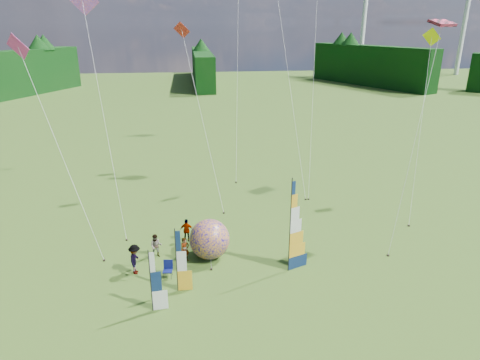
{
  "coord_description": "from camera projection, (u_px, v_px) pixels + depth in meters",
  "views": [
    {
      "loc": [
        -3.61,
        -17.58,
        13.53
      ],
      "look_at": [
        -1.0,
        4.0,
        5.5
      ],
      "focal_mm": 32.0,
      "sensor_mm": 36.0,
      "label": 1
    }
  ],
  "objects": [
    {
      "name": "spectator_d",
      "position": [
        187.0,
        230.0,
        27.9
      ],
      "size": [
        0.96,
        0.52,
        1.56
      ],
      "primitive_type": "imported",
      "rotation": [
        0.0,
        0.0,
        2.98
      ],
      "color": "#66594C",
      "rests_on": "ground"
    },
    {
      "name": "small_kite_pink",
      "position": [
        59.0,
        142.0,
        25.83
      ],
      "size": [
        10.38,
        10.78,
        13.49
      ],
      "primitive_type": null,
      "rotation": [
        0.0,
        0.0,
        -0.43
      ],
      "color": "#F1369D",
      "rests_on": "ground"
    },
    {
      "name": "small_kite_yellow",
      "position": [
        422.0,
        119.0,
        31.52
      ],
      "size": [
        8.41,
        11.01,
        13.66
      ],
      "primitive_type": null,
      "rotation": [
        0.0,
        0.0,
        -0.23
      ],
      "color": "#FFFD00",
      "rests_on": "ground"
    },
    {
      "name": "turbine_right",
      "position": [
        364.0,
        17.0,
        116.33
      ],
      "size": [
        8.0,
        1.2,
        30.0
      ],
      "primitive_type": null,
      "color": "silver",
      "rests_on": "ground"
    },
    {
      "name": "kite_whale",
      "position": [
        288.0,
        62.0,
        37.27
      ],
      "size": [
        6.77,
        16.74,
        20.56
      ],
      "primitive_type": null,
      "rotation": [
        0.0,
        0.0,
        0.19
      ],
      "color": "black",
      "rests_on": "ground"
    },
    {
      "name": "feather_banner_main",
      "position": [
        290.0,
        228.0,
        23.85
      ],
      "size": [
        1.41,
        0.65,
        5.52
      ],
      "primitive_type": null,
      "rotation": [
        0.0,
        0.0,
        0.38
      ],
      "color": "navy",
      "rests_on": "ground"
    },
    {
      "name": "bol_inflatable",
      "position": [
        209.0,
        239.0,
        25.81
      ],
      "size": [
        3.08,
        3.08,
        2.45
      ],
      "primitive_type": "sphere",
      "rotation": [
        0.0,
        0.0,
        -0.3
      ],
      "color": "#040085",
      "rests_on": "ground"
    },
    {
      "name": "spectator_a",
      "position": [
        185.0,
        250.0,
        25.55
      ],
      "size": [
        0.67,
        0.6,
        1.53
      ],
      "primitive_type": "imported",
      "rotation": [
        0.0,
        0.0,
        0.53
      ],
      "color": "#66594C",
      "rests_on": "ground"
    },
    {
      "name": "kite_parafoil",
      "position": [
        418.0,
        122.0,
        26.15
      ],
      "size": [
        11.07,
        11.48,
        15.58
      ],
      "primitive_type": null,
      "rotation": [
        0.0,
        0.0,
        0.38
      ],
      "color": "#D3284E",
      "rests_on": "ground"
    },
    {
      "name": "small_kite_green",
      "position": [
        237.0,
        65.0,
        39.54
      ],
      "size": [
        5.52,
        12.64,
        19.62
      ],
      "primitive_type": null,
      "rotation": [
        0.0,
        0.0,
        -0.13
      ],
      "color": "#419434",
      "rests_on": "ground"
    },
    {
      "name": "side_banner_far",
      "position": [
        151.0,
        282.0,
        20.8
      ],
      "size": [
        0.98,
        0.19,
        3.29
      ],
      "primitive_type": null,
      "rotation": [
        0.0,
        0.0,
        0.09
      ],
      "color": "white",
      "rests_on": "ground"
    },
    {
      "name": "treeline_ring",
      "position": [
        271.0,
        238.0,
        20.08
      ],
      "size": [
        210.0,
        210.0,
        8.0
      ],
      "primitive_type": null,
      "color": "black",
      "rests_on": "ground"
    },
    {
      "name": "camp_chair",
      "position": [
        168.0,
        270.0,
        23.99
      ],
      "size": [
        0.62,
        0.62,
        0.98
      ],
      "primitive_type": null,
      "rotation": [
        0.0,
        0.0,
        -0.12
      ],
      "color": "#091046",
      "rests_on": "ground"
    },
    {
      "name": "ground",
      "position": [
        269.0,
        309.0,
        21.46
      ],
      "size": [
        220.0,
        220.0,
        0.0
      ],
      "primitive_type": "plane",
      "color": "#507925",
      "rests_on": "ground"
    },
    {
      "name": "spectator_b",
      "position": [
        156.0,
        246.0,
        26.02
      ],
      "size": [
        0.76,
        0.42,
        1.5
      ],
      "primitive_type": "imported",
      "rotation": [
        0.0,
        0.0,
        -0.09
      ],
      "color": "#66594C",
      "rests_on": "ground"
    },
    {
      "name": "side_banner_left",
      "position": [
        176.0,
        262.0,
        22.33
      ],
      "size": [
        1.0,
        0.11,
        3.58
      ],
      "primitive_type": null,
      "rotation": [
        0.0,
        0.0,
        -0.01
      ],
      "color": "gold",
      "rests_on": "ground"
    },
    {
      "name": "small_kite_red",
      "position": [
        202.0,
        112.0,
        33.0
      ],
      "size": [
        6.38,
        10.09,
        14.05
      ],
      "primitive_type": null,
      "rotation": [
        0.0,
        0.0,
        -0.18
      ],
      "color": "red",
      "rests_on": "ground"
    },
    {
      "name": "turbine_left",
      "position": [
        466.0,
        16.0,
        112.62
      ],
      "size": [
        8.0,
        1.2,
        30.0
      ],
      "primitive_type": null,
      "color": "silver",
      "rests_on": "ground"
    },
    {
      "name": "small_kite_orange",
      "position": [
        314.0,
        73.0,
        34.91
      ],
      "size": [
        5.63,
        10.32,
        19.22
      ],
      "primitive_type": null,
      "rotation": [
        0.0,
        0.0,
        0.14
      ],
      "color": "#FF5800",
      "rests_on": "ground"
    },
    {
      "name": "kite_rainbow_delta",
      "position": [
        102.0,
        100.0,
        29.06
      ],
      "size": [
        10.06,
        13.84,
        17.11
      ],
      "primitive_type": null,
      "rotation": [
        0.0,
        0.0,
        0.29
      ],
      "color": "#F34F28",
      "rests_on": "ground"
    },
    {
      "name": "spectator_c",
      "position": [
        135.0,
        259.0,
        24.25
      ],
      "size": [
        0.52,
        1.19,
        1.79
      ],
      "primitive_type": "imported",
      "rotation": [
        0.0,
        0.0,
        1.49
      ],
      "color": "#66594C",
      "rests_on": "ground"
    }
  ]
}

